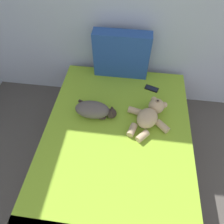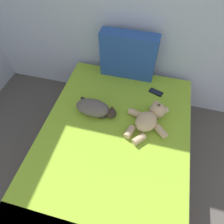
{
  "view_description": "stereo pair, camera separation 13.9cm",
  "coord_description": "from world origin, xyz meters",
  "px_view_note": "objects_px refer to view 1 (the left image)",
  "views": [
    {
      "loc": [
        1.94,
        2.55,
        2.1
      ],
      "look_at": [
        1.8,
        3.69,
        0.57
      ],
      "focal_mm": 31.27,
      "sensor_mm": 36.0,
      "label": 1
    },
    {
      "loc": [
        2.08,
        2.57,
        2.1
      ],
      "look_at": [
        1.8,
        3.69,
        0.57
      ],
      "focal_mm": 31.27,
      "sensor_mm": 36.0,
      "label": 2
    }
  ],
  "objects_px": {
    "cell_phone": "(152,88)",
    "teddy_bear": "(150,115)",
    "bed": "(116,154)",
    "patterned_cushion": "(121,55)",
    "cat": "(94,110)"
  },
  "relations": [
    {
      "from": "cat",
      "to": "cell_phone",
      "type": "height_order",
      "value": "cat"
    },
    {
      "from": "bed",
      "to": "cell_phone",
      "type": "relative_size",
      "value": 12.52
    },
    {
      "from": "cat",
      "to": "teddy_bear",
      "type": "relative_size",
      "value": 0.83
    },
    {
      "from": "teddy_bear",
      "to": "cell_phone",
      "type": "relative_size",
      "value": 3.1
    },
    {
      "from": "bed",
      "to": "cat",
      "type": "relative_size",
      "value": 4.87
    },
    {
      "from": "cell_phone",
      "to": "cat",
      "type": "bearing_deg",
      "value": -142.78
    },
    {
      "from": "cat",
      "to": "cell_phone",
      "type": "bearing_deg",
      "value": 37.22
    },
    {
      "from": "bed",
      "to": "cat",
      "type": "bearing_deg",
      "value": 131.4
    },
    {
      "from": "cat",
      "to": "cell_phone",
      "type": "xyz_separation_m",
      "value": [
        0.56,
        0.43,
        -0.07
      ]
    },
    {
      "from": "bed",
      "to": "teddy_bear",
      "type": "xyz_separation_m",
      "value": [
        0.29,
        0.29,
        0.34
      ]
    },
    {
      "from": "bed",
      "to": "cat",
      "type": "distance_m",
      "value": 0.5
    },
    {
      "from": "cell_phone",
      "to": "teddy_bear",
      "type": "bearing_deg",
      "value": -93.57
    },
    {
      "from": "bed",
      "to": "patterned_cushion",
      "type": "distance_m",
      "value": 1.06
    },
    {
      "from": "bed",
      "to": "patterned_cushion",
      "type": "relative_size",
      "value": 3.4
    },
    {
      "from": "cat",
      "to": "cell_phone",
      "type": "distance_m",
      "value": 0.71
    }
  ]
}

